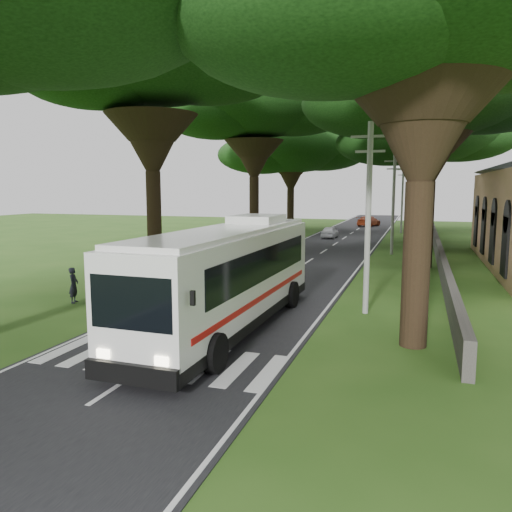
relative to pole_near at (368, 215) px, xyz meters
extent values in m
plane|color=#284D16|center=(-5.50, -6.00, -4.18)|extent=(140.00, 140.00, 0.00)
cube|color=black|center=(-5.50, 19.00, -4.17)|extent=(8.00, 120.00, 0.04)
cube|color=silver|center=(-5.50, -8.00, -4.18)|extent=(8.00, 3.00, 0.01)
cube|color=#383533|center=(3.50, 18.00, -3.58)|extent=(0.35, 50.00, 1.20)
cylinder|color=gray|center=(0.00, 0.00, -0.18)|extent=(0.24, 0.24, 8.00)
cube|color=gray|center=(0.00, 0.00, 3.22)|extent=(1.60, 0.10, 0.10)
cube|color=gray|center=(0.00, 0.00, 2.62)|extent=(1.20, 0.10, 0.10)
cylinder|color=gray|center=(0.00, 20.00, -0.18)|extent=(0.24, 0.24, 8.00)
cube|color=gray|center=(0.00, 20.00, 3.22)|extent=(1.60, 0.10, 0.10)
cube|color=gray|center=(0.00, 20.00, 2.62)|extent=(1.20, 0.10, 0.10)
cylinder|color=gray|center=(0.00, 40.00, -0.18)|extent=(0.24, 0.24, 8.00)
cube|color=gray|center=(0.00, 40.00, 3.22)|extent=(1.60, 0.10, 0.10)
cube|color=gray|center=(0.00, 40.00, 2.62)|extent=(1.20, 0.10, 0.10)
cylinder|color=black|center=(-13.50, 6.00, -1.02)|extent=(0.90, 0.90, 6.31)
cone|color=black|center=(-13.50, 6.00, 4.03)|extent=(3.20, 3.20, 3.80)
ellipsoid|color=black|center=(-13.50, 6.00, 8.85)|extent=(13.26, 13.26, 5.57)
cylinder|color=black|center=(-13.00, 24.00, -1.00)|extent=(0.90, 0.90, 6.35)
cone|color=black|center=(-13.00, 24.00, 4.07)|extent=(3.20, 3.20, 3.80)
ellipsoid|color=black|center=(-13.00, 24.00, 8.94)|extent=(14.95, 14.95, 6.28)
cylinder|color=black|center=(-14.00, 42.00, -1.56)|extent=(0.90, 0.90, 5.23)
cone|color=black|center=(-14.00, 42.00, 2.95)|extent=(3.20, 3.20, 3.80)
ellipsoid|color=black|center=(-14.00, 42.00, 6.45)|extent=(16.21, 16.21, 6.81)
cylinder|color=black|center=(2.00, -4.00, -1.42)|extent=(0.90, 0.90, 5.52)
cone|color=black|center=(2.00, -4.00, 3.24)|extent=(3.20, 3.20, 3.80)
cylinder|color=black|center=(2.50, 14.00, -1.31)|extent=(0.90, 0.90, 5.75)
cone|color=black|center=(2.50, 14.00, 3.47)|extent=(3.20, 3.20, 3.80)
ellipsoid|color=black|center=(2.50, 14.00, 7.59)|extent=(14.75, 14.75, 6.20)
cylinder|color=black|center=(2.00, 32.00, -1.51)|extent=(0.90, 0.90, 5.34)
cone|color=black|center=(2.00, 32.00, 3.06)|extent=(3.20, 3.20, 3.80)
ellipsoid|color=black|center=(2.00, 32.00, 6.69)|extent=(15.15, 15.15, 6.36)
cylinder|color=black|center=(3.00, 50.00, -1.03)|extent=(0.90, 0.90, 6.30)
cone|color=black|center=(3.00, 50.00, 4.02)|extent=(3.20, 3.20, 3.80)
ellipsoid|color=black|center=(3.00, 50.00, 8.82)|extent=(14.45, 14.45, 6.07)
cube|color=white|center=(-4.67, -4.07, -2.10)|extent=(2.95, 13.00, 3.18)
cube|color=black|center=(-4.66, -3.75, -1.64)|extent=(2.96, 10.63, 1.19)
cube|color=black|center=(-4.67, -4.07, -3.64)|extent=(2.99, 13.04, 0.38)
cube|color=red|center=(-4.67, -4.07, -2.83)|extent=(2.97, 11.71, 0.19)
cube|color=white|center=(-4.67, -4.07, -0.45)|extent=(2.72, 12.35, 0.19)
cylinder|color=black|center=(-6.10, -8.36, -3.59)|extent=(0.40, 1.19, 1.19)
cylinder|color=black|center=(-3.40, -8.41, -3.59)|extent=(0.40, 1.19, 1.19)
cylinder|color=black|center=(-5.94, 0.06, -3.59)|extent=(0.40, 1.19, 1.19)
cylinder|color=black|center=(-3.24, 0.00, -3.59)|extent=(0.40, 1.19, 1.19)
imported|color=#AAAAAF|center=(-6.98, 31.49, -3.53)|extent=(1.52, 3.66, 1.24)
imported|color=#963315|center=(-4.70, 49.56, -3.45)|extent=(3.25, 5.20, 1.41)
imported|color=black|center=(-13.12, -2.23, -3.35)|extent=(0.57, 0.70, 1.66)
camera|label=1|loc=(2.05, -21.22, 1.14)|focal=35.00mm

